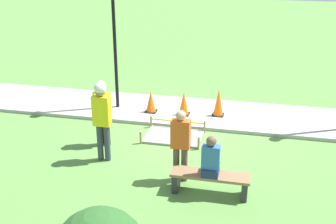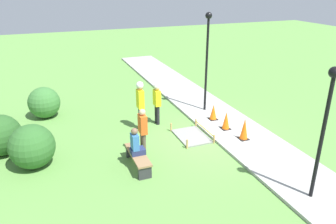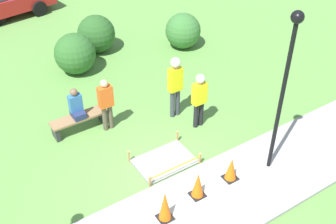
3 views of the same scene
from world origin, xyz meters
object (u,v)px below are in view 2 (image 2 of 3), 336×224
(lamppost_near, at_px, (207,49))
(lamppost_far, at_px, (326,115))
(worker_assistant, at_px, (157,100))
(traffic_cone_near_patch, at_px, (244,129))
(park_bench, at_px, (138,158))
(person_seated_on_bench, at_px, (136,144))
(worker_supervisor, at_px, (140,101))
(traffic_cone_far_patch, at_px, (226,121))
(traffic_cone_sidewalk_edge, at_px, (213,112))
(bystander_in_orange_shirt, at_px, (143,129))

(lamppost_near, relative_size, lamppost_far, 1.18)
(worker_assistant, relative_size, lamppost_far, 0.49)
(traffic_cone_near_patch, distance_m, lamppost_far, 4.07)
(lamppost_far, bearing_deg, worker_assistant, 19.36)
(lamppost_far, bearing_deg, park_bench, 49.80)
(person_seated_on_bench, relative_size, worker_supervisor, 0.45)
(traffic_cone_far_patch, height_order, lamppost_far, lamppost_far)
(traffic_cone_far_patch, xyz_separation_m, traffic_cone_sidewalk_edge, (1.01, 0.01, -0.03))
(worker_assistant, bearing_deg, traffic_cone_far_patch, -126.51)
(traffic_cone_far_patch, height_order, worker_supervisor, worker_supervisor)
(traffic_cone_near_patch, distance_m, park_bench, 4.10)
(traffic_cone_sidewalk_edge, height_order, lamppost_far, lamppost_far)
(person_seated_on_bench, relative_size, bystander_in_orange_shirt, 0.54)
(lamppost_near, xyz_separation_m, lamppost_far, (-6.70, 0.23, -0.36))
(traffic_cone_near_patch, distance_m, worker_assistant, 3.63)
(traffic_cone_sidewalk_edge, height_order, park_bench, traffic_cone_sidewalk_edge)
(traffic_cone_far_patch, relative_size, park_bench, 0.43)
(traffic_cone_far_patch, relative_size, traffic_cone_sidewalk_edge, 1.09)
(worker_assistant, bearing_deg, person_seated_on_bench, 149.66)
(person_seated_on_bench, distance_m, worker_supervisor, 2.86)
(lamppost_near, bearing_deg, traffic_cone_near_patch, 179.70)
(lamppost_near, bearing_deg, worker_supervisor, 103.41)
(worker_supervisor, relative_size, lamppost_far, 0.55)
(bystander_in_orange_shirt, bearing_deg, person_seated_on_bench, 147.93)
(worker_supervisor, bearing_deg, lamppost_far, -153.46)
(bystander_in_orange_shirt, bearing_deg, worker_supervisor, -14.59)
(lamppost_far, bearing_deg, person_seated_on_bench, 50.18)
(traffic_cone_sidewalk_edge, bearing_deg, person_seated_on_bench, 120.16)
(worker_assistant, bearing_deg, park_bench, 150.36)
(traffic_cone_near_patch, distance_m, person_seated_on_bench, 4.16)
(worker_supervisor, relative_size, lamppost_near, 0.47)
(traffic_cone_far_patch, bearing_deg, traffic_cone_near_patch, -171.14)
(person_seated_on_bench, relative_size, worker_assistant, 0.51)
(person_seated_on_bench, bearing_deg, traffic_cone_near_patch, -85.99)
(traffic_cone_far_patch, xyz_separation_m, park_bench, (-1.30, 3.93, -0.12))
(traffic_cone_far_patch, bearing_deg, traffic_cone_sidewalk_edge, 0.35)
(person_seated_on_bench, distance_m, lamppost_near, 5.75)
(traffic_cone_near_patch, height_order, lamppost_far, lamppost_far)
(park_bench, bearing_deg, worker_assistant, -29.64)
(person_seated_on_bench, bearing_deg, lamppost_near, -50.42)
(traffic_cone_sidewalk_edge, xyz_separation_m, person_seated_on_bench, (-2.31, 3.97, 0.39))
(traffic_cone_sidewalk_edge, xyz_separation_m, lamppost_far, (-5.58, 0.05, 2.04))
(traffic_cone_near_patch, xyz_separation_m, traffic_cone_far_patch, (1.01, 0.16, -0.05))
(worker_assistant, bearing_deg, worker_supervisor, 110.47)
(worker_supervisor, height_order, lamppost_far, lamppost_far)
(traffic_cone_sidewalk_edge, bearing_deg, worker_supervisor, 83.15)
(worker_supervisor, distance_m, lamppost_near, 3.67)
(worker_supervisor, distance_m, bystander_in_orange_shirt, 2.04)
(traffic_cone_near_patch, height_order, worker_supervisor, worker_supervisor)
(lamppost_near, bearing_deg, traffic_cone_sidewalk_edge, 170.89)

